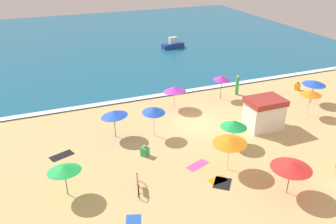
% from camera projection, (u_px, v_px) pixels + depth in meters
% --- Properties ---
extents(ground_plane, '(60.00, 60.00, 0.00)m').
position_uv_depth(ground_plane, '(196.00, 124.00, 27.10)').
color(ground_plane, '#D8B775').
extents(ocean_water, '(60.00, 44.00, 0.10)m').
position_uv_depth(ocean_water, '(113.00, 40.00, 50.50)').
color(ocean_water, '#196084').
rests_on(ocean_water, ground_plane).
extents(wave_breaker_foam, '(57.00, 0.70, 0.01)m').
position_uv_depth(wave_breaker_foam, '(167.00, 94.00, 32.32)').
color(wave_breaker_foam, white).
rests_on(wave_breaker_foam, ocean_water).
extents(lifeguard_cabana, '(2.74, 2.07, 2.43)m').
position_uv_depth(lifeguard_cabana, '(264.00, 113.00, 26.08)').
color(lifeguard_cabana, white).
rests_on(lifeguard_cabana, ground_plane).
extents(beach_umbrella_0, '(2.00, 2.03, 2.07)m').
position_uv_depth(beach_umbrella_0, '(64.00, 168.00, 18.78)').
color(beach_umbrella_0, '#4C3823').
rests_on(beach_umbrella_0, ground_plane).
extents(beach_umbrella_1, '(1.72, 1.74, 2.30)m').
position_uv_depth(beach_umbrella_1, '(154.00, 110.00, 24.63)').
color(beach_umbrella_1, silver).
rests_on(beach_umbrella_1, ground_plane).
extents(beach_umbrella_2, '(2.70, 2.69, 2.19)m').
position_uv_depth(beach_umbrella_2, '(114.00, 113.00, 24.60)').
color(beach_umbrella_2, '#4C3823').
rests_on(beach_umbrella_2, ground_plane).
extents(beach_umbrella_3, '(2.62, 2.62, 2.13)m').
position_uv_depth(beach_umbrella_3, '(314.00, 83.00, 29.94)').
color(beach_umbrella_3, '#4C3823').
rests_on(beach_umbrella_3, ground_plane).
extents(beach_umbrella_4, '(2.40, 2.43, 2.08)m').
position_uv_depth(beach_umbrella_4, '(174.00, 89.00, 29.04)').
color(beach_umbrella_4, silver).
rests_on(beach_umbrella_4, ground_plane).
extents(beach_umbrella_5, '(1.79, 1.78, 2.23)m').
position_uv_depth(beach_umbrella_5, '(311.00, 93.00, 27.67)').
color(beach_umbrella_5, silver).
rests_on(beach_umbrella_5, ground_plane).
extents(beach_umbrella_6, '(2.53, 2.53, 1.93)m').
position_uv_depth(beach_umbrella_6, '(234.00, 124.00, 23.63)').
color(beach_umbrella_6, '#4C3823').
rests_on(beach_umbrella_6, ground_plane).
extents(beach_umbrella_7, '(2.35, 2.34, 2.31)m').
position_uv_depth(beach_umbrella_7, '(230.00, 141.00, 20.86)').
color(beach_umbrella_7, silver).
rests_on(beach_umbrella_7, ground_plane).
extents(beach_umbrella_8, '(1.87, 1.88, 2.25)m').
position_uv_depth(beach_umbrella_8, '(222.00, 78.00, 30.74)').
color(beach_umbrella_8, '#4C3823').
rests_on(beach_umbrella_8, ground_plane).
extents(beach_umbrella_9, '(3.20, 3.19, 2.09)m').
position_uv_depth(beach_umbrella_9, '(292.00, 165.00, 18.87)').
color(beach_umbrella_9, '#4C3823').
rests_on(beach_umbrella_9, ground_plane).
extents(parked_bicycle, '(0.49, 1.78, 0.76)m').
position_uv_depth(parked_bicycle, '(138.00, 184.00, 19.78)').
color(parked_bicycle, black).
rests_on(parked_bicycle, ground_plane).
extents(beachgoer_0, '(0.43, 0.43, 1.89)m').
position_uv_depth(beachgoer_0, '(237.00, 85.00, 32.04)').
color(beachgoer_0, green).
rests_on(beachgoer_0, ground_plane).
extents(beachgoer_3, '(0.64, 0.64, 0.82)m').
position_uv_depth(beachgoer_3, '(145.00, 151.00, 23.00)').
color(beachgoer_3, green).
rests_on(beachgoer_3, ground_plane).
extents(beachgoer_6, '(0.58, 0.58, 0.87)m').
position_uv_depth(beachgoer_6, '(297.00, 86.00, 33.28)').
color(beachgoer_6, orange).
rests_on(beachgoer_6, ground_plane).
extents(beach_towel_0, '(1.16, 0.73, 0.01)m').
position_uv_depth(beach_towel_0, '(218.00, 180.00, 20.72)').
color(beach_towel_0, orange).
rests_on(beach_towel_0, ground_plane).
extents(beach_towel_1, '(1.49, 1.53, 0.01)m').
position_uv_depth(beach_towel_1, '(222.00, 183.00, 20.46)').
color(beach_towel_1, black).
rests_on(beach_towel_1, ground_plane).
extents(beach_towel_2, '(1.06, 1.24, 0.01)m').
position_uv_depth(beach_towel_2, '(133.00, 222.00, 17.63)').
color(beach_towel_2, blue).
rests_on(beach_towel_2, ground_plane).
extents(beach_towel_3, '(1.71, 1.25, 0.01)m').
position_uv_depth(beach_towel_3, '(62.00, 156.00, 23.11)').
color(beach_towel_3, black).
rests_on(beach_towel_3, ground_plane).
extents(beach_towel_4, '(1.66, 1.13, 0.01)m').
position_uv_depth(beach_towel_4, '(198.00, 165.00, 22.12)').
color(beach_towel_4, '#D84CA5').
rests_on(beach_towel_4, ground_plane).
extents(small_boat_0, '(3.08, 1.45, 1.45)m').
position_uv_depth(small_boat_0, '(173.00, 44.00, 46.26)').
color(small_boat_0, navy).
rests_on(small_boat_0, ocean_water).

